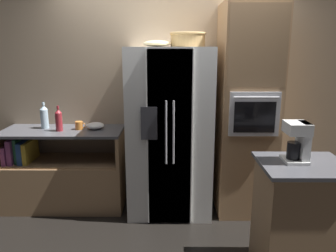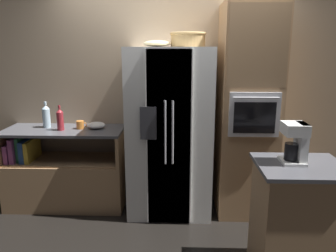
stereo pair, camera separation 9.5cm
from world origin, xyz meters
name	(u,v)px [view 1 (the left image)]	position (x,y,z in m)	size (l,w,h in m)	color
ground_plane	(167,209)	(0.00, 0.00, 0.00)	(20.00, 20.00, 0.00)	black
wall_back	(167,83)	(0.00, 0.41, 1.40)	(12.00, 0.06, 2.80)	tan
counter_left	(64,178)	(-1.19, 0.10, 0.34)	(1.34, 0.57, 0.91)	#A87F56
refrigerator	(170,132)	(0.03, 0.03, 0.91)	(0.89, 0.74, 1.82)	white
wall_oven	(246,112)	(0.87, 0.06, 1.13)	(0.60, 0.71, 2.26)	#A87F56
island_counter	(298,220)	(1.06, -1.07, 0.48)	(0.66, 0.58, 0.95)	#A87F56
wicker_basket	(188,39)	(0.22, 0.01, 1.90)	(0.37, 0.37, 0.14)	tan
fruit_bowl	(157,43)	(-0.09, -0.03, 1.85)	(0.28, 0.28, 0.06)	beige
bottle_tall	(44,117)	(-1.38, 0.18, 1.05)	(0.09, 0.09, 0.30)	silver
bottle_short	(59,120)	(-1.18, 0.06, 1.04)	(0.07, 0.07, 0.28)	maroon
mug	(79,125)	(-0.98, 0.12, 0.96)	(0.12, 0.08, 0.09)	orange
mixing_bowl	(95,126)	(-0.81, 0.15, 0.95)	(0.20, 0.20, 0.07)	white
coffee_maker	(299,140)	(1.02, -1.03, 1.13)	(0.17, 0.20, 0.31)	white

